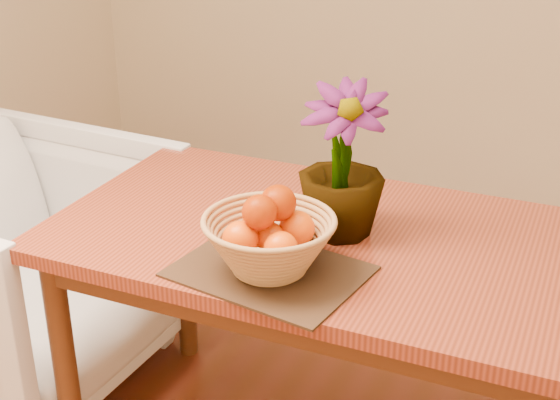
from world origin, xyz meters
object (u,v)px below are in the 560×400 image
at_px(potted_plant, 342,161).
at_px(armchair, 17,258).
at_px(wicker_basket, 269,246).
at_px(table, 324,262).

bearing_deg(potted_plant, armchair, 164.03).
distance_m(wicker_basket, armchair, 1.12).
xyz_separation_m(wicker_basket, potted_plant, (0.08, 0.26, 0.13)).
relative_size(table, potted_plant, 3.61).
bearing_deg(armchair, wicker_basket, -101.03).
relative_size(potted_plant, armchair, 0.45).
bearing_deg(armchair, potted_plant, -86.71).
xyz_separation_m(potted_plant, armchair, (-1.09, 0.00, -0.51)).
xyz_separation_m(table, potted_plant, (0.04, 0.01, 0.28)).
height_order(wicker_basket, armchair, wicker_basket).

